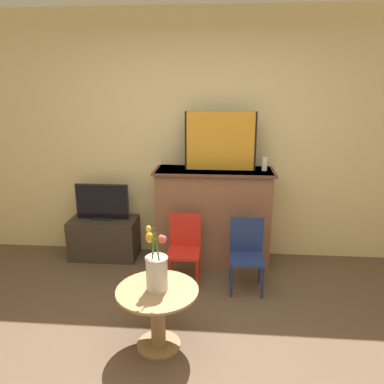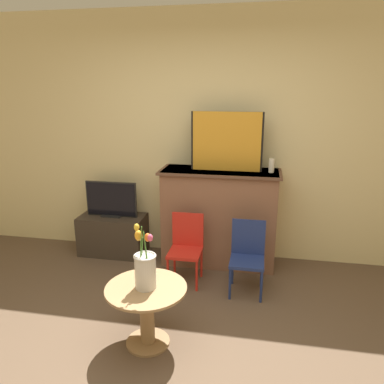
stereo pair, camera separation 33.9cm
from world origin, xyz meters
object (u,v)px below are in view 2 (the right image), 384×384
at_px(chair_red, 186,245).
at_px(chair_blue, 247,253).
at_px(vase_tulips, 145,268).
at_px(tv_monitor, 111,200).
at_px(painting, 227,142).

xyz_separation_m(chair_red, chair_blue, (0.61, -0.09, 0.00)).
bearing_deg(chair_red, chair_blue, -8.03).
distance_m(chair_blue, vase_tulips, 1.20).
bearing_deg(vase_tulips, chair_red, 84.72).
bearing_deg(tv_monitor, painting, -0.12).
bearing_deg(chair_red, painting, 54.72).
bearing_deg(chair_blue, tv_monitor, 160.50).
height_order(chair_red, chair_blue, same).
relative_size(chair_red, vase_tulips, 1.36).
xyz_separation_m(painting, chair_blue, (0.28, -0.56, -0.97)).
relative_size(painting, chair_blue, 1.08).
height_order(chair_blue, vase_tulips, vase_tulips).
bearing_deg(chair_blue, chair_red, 171.97).
relative_size(painting, vase_tulips, 1.46).
height_order(painting, vase_tulips, painting).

